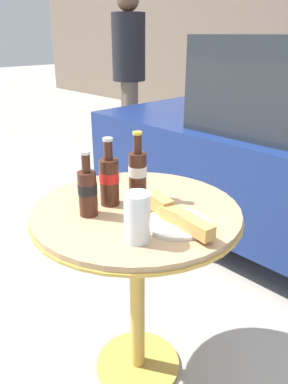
{
  "coord_description": "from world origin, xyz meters",
  "views": [
    {
      "loc": [
        0.89,
        -0.81,
        1.34
      ],
      "look_at": [
        0.0,
        0.04,
        0.81
      ],
      "focal_mm": 35.0,
      "sensor_mm": 36.0,
      "label": 1
    }
  ],
  "objects_px": {
    "cola_bottle_right": "(138,173)",
    "pedestrian": "(129,66)",
    "bistro_table": "(137,243)",
    "cola_bottle_left": "(88,191)",
    "cola_bottle_center": "(109,179)",
    "drinking_glass": "(137,219)",
    "lunch_plate_near": "(176,219)"
  },
  "relations": [
    {
      "from": "cola_bottle_right",
      "to": "drinking_glass",
      "type": "height_order",
      "value": "cola_bottle_right"
    },
    {
      "from": "drinking_glass",
      "to": "cola_bottle_right",
      "type": "bearing_deg",
      "value": 137.2
    },
    {
      "from": "bistro_table",
      "to": "cola_bottle_left",
      "type": "bearing_deg",
      "value": -115.36
    },
    {
      "from": "cola_bottle_center",
      "to": "drinking_glass",
      "type": "xyz_separation_m",
      "value": [
        0.26,
        -0.1,
        -0.03
      ]
    },
    {
      "from": "drinking_glass",
      "to": "cola_bottle_left",
      "type": "bearing_deg",
      "value": -179.08
    },
    {
      "from": "cola_bottle_left",
      "to": "cola_bottle_right",
      "type": "xyz_separation_m",
      "value": [
        0.01,
        0.22,
        0.01
      ]
    },
    {
      "from": "bistro_table",
      "to": "cola_bottle_center",
      "type": "relative_size",
      "value": 3.1
    },
    {
      "from": "bistro_table",
      "to": "cola_bottle_center",
      "type": "xyz_separation_m",
      "value": [
        -0.09,
        -0.05,
        0.24
      ]
    },
    {
      "from": "cola_bottle_center",
      "to": "drinking_glass",
      "type": "relative_size",
      "value": 1.61
    },
    {
      "from": "cola_bottle_left",
      "to": "lunch_plate_near",
      "type": "height_order",
      "value": "cola_bottle_left"
    },
    {
      "from": "cola_bottle_left",
      "to": "lunch_plate_near",
      "type": "xyz_separation_m",
      "value": [
        0.26,
        0.16,
        -0.07
      ]
    },
    {
      "from": "cola_bottle_left",
      "to": "cola_bottle_center",
      "type": "xyz_separation_m",
      "value": [
        -0.02,
        0.11,
        0.01
      ]
    },
    {
      "from": "lunch_plate_near",
      "to": "bistro_table",
      "type": "bearing_deg",
      "value": -178.52
    },
    {
      "from": "bistro_table",
      "to": "cola_bottle_left",
      "type": "height_order",
      "value": "cola_bottle_left"
    },
    {
      "from": "lunch_plate_near",
      "to": "cola_bottle_right",
      "type": "bearing_deg",
      "value": 166.61
    },
    {
      "from": "drinking_glass",
      "to": "pedestrian",
      "type": "bearing_deg",
      "value": 139.02
    },
    {
      "from": "cola_bottle_right",
      "to": "lunch_plate_near",
      "type": "height_order",
      "value": "cola_bottle_right"
    },
    {
      "from": "cola_bottle_left",
      "to": "lunch_plate_near",
      "type": "distance_m",
      "value": 0.31
    },
    {
      "from": "bistro_table",
      "to": "cola_bottle_right",
      "type": "distance_m",
      "value": 0.26
    },
    {
      "from": "pedestrian",
      "to": "bistro_table",
      "type": "bearing_deg",
      "value": -40.93
    },
    {
      "from": "bistro_table",
      "to": "pedestrian",
      "type": "xyz_separation_m",
      "value": [
        -2.34,
        2.03,
        0.38
      ]
    },
    {
      "from": "cola_bottle_right",
      "to": "drinking_glass",
      "type": "relative_size",
      "value": 1.66
    },
    {
      "from": "cola_bottle_left",
      "to": "pedestrian",
      "type": "relative_size",
      "value": 0.13
    },
    {
      "from": "cola_bottle_center",
      "to": "drinking_glass",
      "type": "height_order",
      "value": "cola_bottle_center"
    },
    {
      "from": "cola_bottle_center",
      "to": "drinking_glass",
      "type": "bearing_deg",
      "value": -21.68
    },
    {
      "from": "cola_bottle_center",
      "to": "lunch_plate_near",
      "type": "height_order",
      "value": "cola_bottle_center"
    },
    {
      "from": "cola_bottle_right",
      "to": "pedestrian",
      "type": "bearing_deg",
      "value": 139.21
    },
    {
      "from": "bistro_table",
      "to": "cola_bottle_right",
      "type": "relative_size",
      "value": 3.01
    },
    {
      "from": "cola_bottle_left",
      "to": "pedestrian",
      "type": "bearing_deg",
      "value": 136.09
    },
    {
      "from": "lunch_plate_near",
      "to": "drinking_glass",
      "type": "bearing_deg",
      "value": -96.1
    },
    {
      "from": "drinking_glass",
      "to": "pedestrian",
      "type": "xyz_separation_m",
      "value": [
        -2.51,
        2.18,
        0.16
      ]
    },
    {
      "from": "drinking_glass",
      "to": "lunch_plate_near",
      "type": "bearing_deg",
      "value": 83.9
    }
  ]
}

